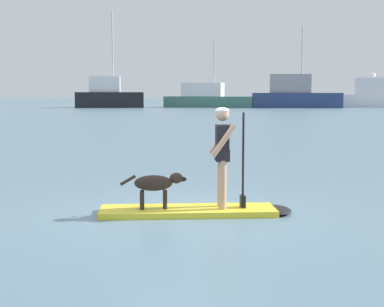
% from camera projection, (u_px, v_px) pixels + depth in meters
% --- Properties ---
extents(ground_plane, '(400.00, 400.00, 0.00)m').
position_uv_depth(ground_plane, '(188.00, 214.00, 9.32)').
color(ground_plane, slate).
extents(paddleboard, '(3.26, 1.18, 0.10)m').
position_uv_depth(paddleboard, '(201.00, 211.00, 9.33)').
color(paddleboard, yellow).
rests_on(paddleboard, ground_plane).
extents(person_paddler, '(0.64, 0.52, 1.66)m').
position_uv_depth(person_paddler, '(223.00, 150.00, 9.24)').
color(person_paddler, tan).
rests_on(person_paddler, paddleboard).
extents(dog, '(1.09, 0.30, 0.59)m').
position_uv_depth(dog, '(156.00, 184.00, 9.24)').
color(dog, '#2D231E').
rests_on(dog, paddleboard).
extents(moored_boat_port, '(9.06, 4.21, 12.28)m').
position_uv_depth(moored_boat_port, '(109.00, 96.00, 73.11)').
color(moored_boat_port, black).
rests_on(moored_boat_port, ground_plane).
extents(moored_boat_far_port, '(12.38, 5.48, 8.54)m').
position_uv_depth(moored_boat_far_port, '(208.00, 98.00, 74.60)').
color(moored_boat_far_port, '#3F7266').
rests_on(moored_boat_far_port, ground_plane).
extents(moored_boat_outer, '(11.39, 2.70, 10.37)m').
position_uv_depth(moored_boat_outer, '(295.00, 95.00, 72.43)').
color(moored_boat_outer, navy).
rests_on(moored_boat_outer, ground_plane).
extents(moored_boat_far_starboard, '(9.91, 4.05, 4.58)m').
position_uv_depth(moored_boat_far_starboard, '(376.00, 96.00, 76.00)').
color(moored_boat_far_starboard, white).
rests_on(moored_boat_far_starboard, ground_plane).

